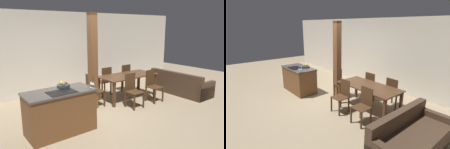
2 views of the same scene
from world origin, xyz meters
TOP-DOWN VIEW (x-y plane):
  - ground_plane at (0.00, 0.00)m, footprint 16.00×16.00m
  - wall_back at (0.00, 2.52)m, footprint 11.20×0.08m
  - kitchen_island at (-1.14, -0.26)m, footprint 1.42×0.75m
  - fruit_bowl at (-0.95, -0.05)m, footprint 0.28×0.28m
  - wine_glass_near at (-0.50, -0.56)m, footprint 0.06×0.06m
  - wine_glass_middle at (-0.50, -0.48)m, footprint 0.06×0.06m
  - dining_table at (1.53, 0.58)m, footprint 1.83×0.88m
  - dining_chair_near_left at (1.12, -0.08)m, footprint 0.40×0.40m
  - dining_chair_near_right at (1.94, -0.08)m, footprint 0.40×0.40m
  - dining_chair_far_left at (1.12, 1.25)m, footprint 0.40×0.40m
  - dining_chair_far_right at (1.94, 1.25)m, footprint 0.40×0.40m
  - dining_chair_head_end at (0.24, 0.58)m, footprint 0.40×0.40m
  - couch at (3.26, -0.12)m, footprint 0.84×1.97m
  - timber_post at (0.19, 0.51)m, footprint 0.20×0.20m

SIDE VIEW (x-z plane):
  - ground_plane at x=0.00m, z-range 0.00..0.00m
  - couch at x=3.26m, z-range -0.12..0.64m
  - kitchen_island at x=-1.14m, z-range 0.00..0.93m
  - dining_chair_near_left at x=1.12m, z-range 0.02..0.96m
  - dining_chair_near_right at x=1.94m, z-range 0.02..0.96m
  - dining_chair_far_left at x=1.12m, z-range 0.02..0.96m
  - dining_chair_far_right at x=1.94m, z-range 0.02..0.96m
  - dining_chair_head_end at x=0.24m, z-range 0.02..0.96m
  - dining_table at x=1.53m, z-range 0.27..1.02m
  - fruit_bowl at x=-0.95m, z-range 0.91..1.03m
  - wine_glass_near at x=-0.50m, z-range 0.96..1.11m
  - wine_glass_middle at x=-0.50m, z-range 0.96..1.11m
  - timber_post at x=0.19m, z-range 0.00..2.57m
  - wall_back at x=0.00m, z-range 0.00..2.70m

